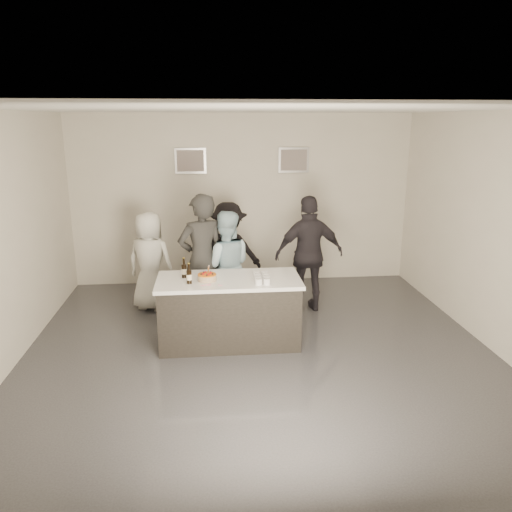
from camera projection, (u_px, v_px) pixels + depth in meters
name	position (u px, v px, depth m)	size (l,w,h in m)	color
floor	(260.00, 352.00, 6.40)	(6.00, 6.00, 0.00)	#3D3D42
ceiling	(260.00, 109.00, 5.61)	(6.00, 6.00, 0.00)	white
wall_back	(243.00, 200.00, 8.88)	(6.00, 0.04, 3.00)	beige
wall_front	(309.00, 350.00, 3.12)	(6.00, 0.04, 3.00)	beige
wall_left	(1.00, 245.00, 5.73)	(0.04, 6.00, 3.00)	beige
wall_right	(497.00, 234.00, 6.28)	(0.04, 6.00, 3.00)	beige
picture_left	(190.00, 161.00, 8.59)	(0.54, 0.04, 0.44)	#B2B2B7
picture_right	(294.00, 160.00, 8.75)	(0.54, 0.04, 0.44)	#B2B2B7
bar_counter	(229.00, 311.00, 6.58)	(1.86, 0.86, 0.90)	white
cake	(207.00, 278.00, 6.37)	(0.24, 0.24, 0.07)	orange
beer_bottle_a	(184.00, 268.00, 6.46)	(0.07, 0.07, 0.26)	black
beer_bottle_b	(189.00, 274.00, 6.23)	(0.07, 0.07, 0.26)	black
tumbler_cluster	(262.00, 278.00, 6.36)	(0.19, 0.40, 0.08)	orange
candles	(211.00, 285.00, 6.20)	(0.24, 0.08, 0.01)	pink
person_main_black	(202.00, 260.00, 7.10)	(0.70, 0.46, 1.91)	#262626
person_main_blue	(226.00, 266.00, 7.30)	(0.79, 0.62, 1.64)	silver
person_guest_left	(150.00, 261.00, 7.69)	(0.76, 0.49, 1.55)	silver
person_guest_right	(309.00, 254.00, 7.61)	(1.05, 0.44, 1.80)	#242127
person_guest_back	(229.00, 252.00, 8.09)	(1.05, 0.60, 1.62)	black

